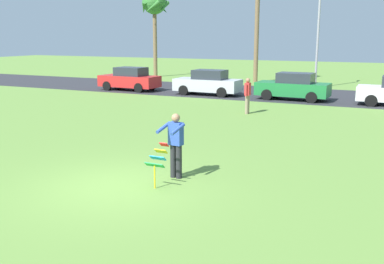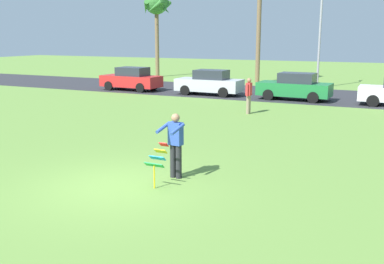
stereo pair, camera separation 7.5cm
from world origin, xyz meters
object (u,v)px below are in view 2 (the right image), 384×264
(person_walker_near, at_px, (249,95))
(person_kite_flyer, at_px, (175,143))
(parked_car_green, at_px, (295,87))
(streetlight_pole, at_px, (320,32))
(kite_held, at_px, (158,159))
(parked_car_red, at_px, (131,79))
(parked_car_silver, at_px, (210,83))
(palm_tree_left_near, at_px, (156,6))

(person_walker_near, bearing_deg, person_kite_flyer, -82.12)
(parked_car_green, distance_m, streetlight_pole, 7.70)
(person_kite_flyer, relative_size, kite_held, 1.61)
(kite_held, bearing_deg, streetlight_pole, 90.82)
(person_kite_flyer, xyz_separation_m, parked_car_red, (-11.84, 16.22, -0.18))
(person_kite_flyer, bearing_deg, parked_car_green, 91.82)
(parked_car_silver, relative_size, person_walker_near, 2.43)
(kite_held, xyz_separation_m, parked_car_silver, (-5.88, 17.03, 0.07))
(person_kite_flyer, xyz_separation_m, parked_car_green, (-0.51, 16.22, -0.18))
(person_kite_flyer, xyz_separation_m, person_walker_near, (-1.45, 10.49, -0.02))
(streetlight_pole, bearing_deg, person_kite_flyer, -88.96)
(person_kite_flyer, xyz_separation_m, palm_tree_left_near, (-15.57, 26.42, 5.40))
(parked_car_silver, bearing_deg, person_walker_near, -51.83)
(streetlight_pole, bearing_deg, person_walker_near, -94.63)
(palm_tree_left_near, height_order, person_walker_near, palm_tree_left_near)
(parked_car_green, height_order, streetlight_pole, streetlight_pole)
(person_walker_near, bearing_deg, kite_held, -83.08)
(parked_car_green, height_order, person_walker_near, person_walker_near)
(kite_held, height_order, person_walker_near, person_walker_near)
(parked_car_green, bearing_deg, person_walker_near, -99.29)
(person_kite_flyer, xyz_separation_m, kite_held, (-0.08, -0.81, -0.24))
(parked_car_red, relative_size, parked_car_green, 1.00)
(parked_car_red, relative_size, person_walker_near, 2.46)
(palm_tree_left_near, distance_m, streetlight_pole, 15.66)
(person_walker_near, bearing_deg, parked_car_red, 151.12)
(kite_held, relative_size, parked_car_green, 0.25)
(parked_car_silver, bearing_deg, parked_car_red, -179.99)
(kite_held, height_order, parked_car_red, parked_car_red)
(person_kite_flyer, height_order, parked_car_green, person_kite_flyer)
(kite_held, xyz_separation_m, streetlight_pole, (-0.34, 24.02, 3.29))
(parked_car_silver, bearing_deg, streetlight_pole, 51.62)
(parked_car_red, distance_m, parked_car_green, 11.33)
(person_kite_flyer, bearing_deg, parked_car_silver, 110.16)
(streetlight_pole, bearing_deg, parked_car_red, -148.52)
(person_kite_flyer, relative_size, person_walker_near, 1.00)
(parked_car_red, height_order, palm_tree_left_near, palm_tree_left_near)
(kite_held, relative_size, person_walker_near, 0.62)
(parked_car_green, height_order, palm_tree_left_near, palm_tree_left_near)
(streetlight_pole, bearing_deg, parked_car_silver, -128.38)
(parked_car_green, xyz_separation_m, palm_tree_left_near, (-15.06, 10.20, 5.57))
(person_kite_flyer, relative_size, parked_car_silver, 0.41)
(parked_car_red, xyz_separation_m, parked_car_silver, (5.88, 0.00, 0.00))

